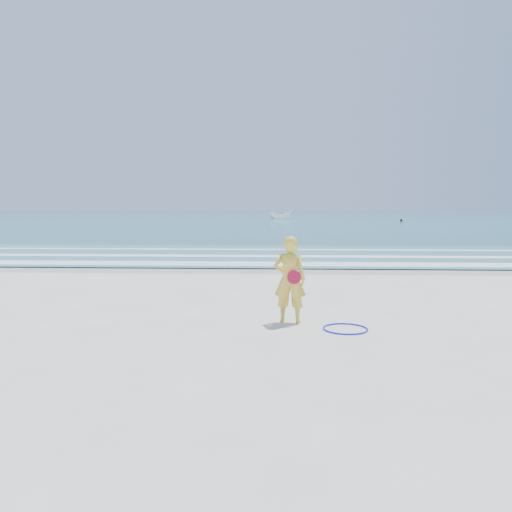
{
  "coord_description": "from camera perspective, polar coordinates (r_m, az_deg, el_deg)",
  "views": [
    {
      "loc": [
        0.42,
        -8.75,
        2.31
      ],
      "look_at": [
        -0.19,
        4.0,
        1.0
      ],
      "focal_mm": 35.0,
      "sensor_mm": 36.0,
      "label": 1
    }
  ],
  "objects": [
    {
      "name": "foam_mid",
      "position": [
        22.07,
        1.65,
        -0.01
      ],
      "size": [
        400.0,
        0.9,
        0.01
      ],
      "primitive_type": "cube",
      "color": "white",
      "rests_on": "shallow"
    },
    {
      "name": "buoy",
      "position": [
        71.87,
        16.27,
        3.96
      ],
      "size": [
        0.35,
        0.35,
        0.35
      ],
      "primitive_type": "sphere",
      "color": "black",
      "rests_on": "ocean"
    },
    {
      "name": "wet_sand",
      "position": [
        17.91,
        1.39,
        -1.55
      ],
      "size": [
        400.0,
        2.4,
        0.0
      ],
      "primitive_type": "cube",
      "color": "#B2A893",
      "rests_on": "ground"
    },
    {
      "name": "hoop",
      "position": [
        9.52,
        10.18,
        -8.19
      ],
      "size": [
        1.08,
        1.08,
        0.03
      ],
      "primitive_type": "torus",
      "rotation": [
        0.0,
        0.0,
        0.36
      ],
      "color": "#0D12EA",
      "rests_on": "ground"
    },
    {
      "name": "ocean",
      "position": [
        113.78,
        2.55,
        4.7
      ],
      "size": [
        400.0,
        190.0,
        0.04
      ],
      "primitive_type": "cube",
      "color": "#19727F",
      "rests_on": "ground"
    },
    {
      "name": "woman",
      "position": [
        9.79,
        3.88,
        -2.69
      ],
      "size": [
        0.66,
        0.47,
        1.71
      ],
      "color": "yellow",
      "rests_on": "ground"
    },
    {
      "name": "foam_far",
      "position": [
        25.36,
        1.79,
        0.75
      ],
      "size": [
        400.0,
        0.6,
        0.01
      ],
      "primitive_type": "cube",
      "color": "white",
      "rests_on": "shallow"
    },
    {
      "name": "boat",
      "position": [
        82.06,
        2.91,
        4.79
      ],
      "size": [
        3.88,
        1.47,
        1.5
      ],
      "primitive_type": "imported",
      "rotation": [
        0.0,
        0.0,
        1.57
      ],
      "color": "white",
      "rests_on": "ocean"
    },
    {
      "name": "foam_near",
      "position": [
        19.19,
        1.48,
        -0.9
      ],
      "size": [
        400.0,
        1.4,
        0.01
      ],
      "primitive_type": "cube",
      "color": "white",
      "rests_on": "shallow"
    },
    {
      "name": "ground",
      "position": [
        9.06,
        0.01,
        -8.91
      ],
      "size": [
        400.0,
        400.0,
        0.0
      ],
      "primitive_type": "plane",
      "color": "silver",
      "rests_on": "ground"
    },
    {
      "name": "shallow",
      "position": [
        22.87,
        1.69,
        0.17
      ],
      "size": [
        400.0,
        10.0,
        0.01
      ],
      "primitive_type": "cube",
      "color": "#59B7AD",
      "rests_on": "ocean"
    }
  ]
}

